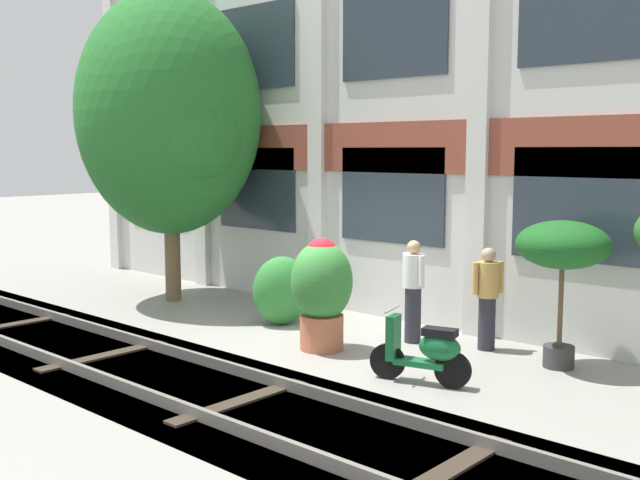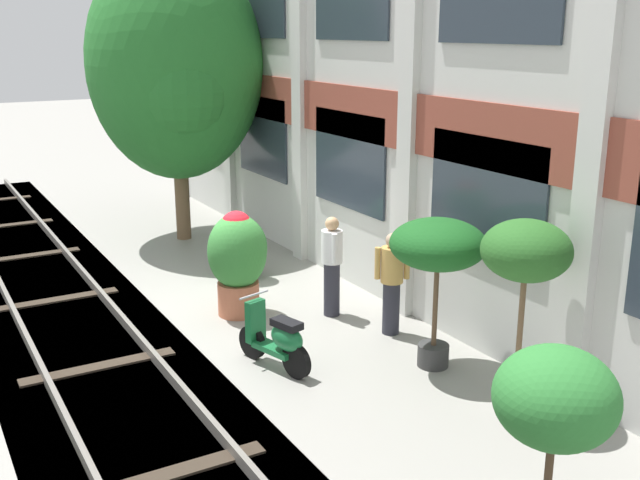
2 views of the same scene
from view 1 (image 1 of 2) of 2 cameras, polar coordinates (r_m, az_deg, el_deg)
name	(u,v)px [view 1 (image 1 of 2)]	position (r m, az deg, el deg)	size (l,w,h in m)	color
ground_plane	(300,344)	(11.98, -1.56, -7.90)	(80.00, 80.00, 0.00)	gray
apartment_facade	(401,82)	(13.66, 6.20, 11.86)	(17.96, 0.64, 8.55)	silver
rail_tracks	(171,389)	(10.43, -11.27, -11.06)	(25.60, 2.80, 0.43)	#423F3A
broadleaf_tree	(169,118)	(15.38, -11.40, 9.09)	(3.84, 3.66, 6.21)	brown
potted_plant_terracotta_small	(563,250)	(10.91, 18.01, -0.77)	(1.29, 1.29, 2.09)	#333333
potted_plant_ribbed_drum	(322,287)	(11.44, 0.13, -3.61)	(0.95, 0.95, 1.72)	#B76647
scooter_second_parked	(425,352)	(9.96, 7.97, -8.42)	(1.35, 0.62, 0.98)	black
resident_by_doorway	(487,295)	(11.73, 12.64, -4.14)	(0.34, 0.48, 1.58)	#282833
resident_watching_tracks	(413,288)	(11.97, 7.12, -3.64)	(0.50, 0.34, 1.64)	#282833
topiary_hedge	(282,291)	(13.14, -2.94, -3.87)	(1.02, 0.70, 1.21)	#2D7A33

